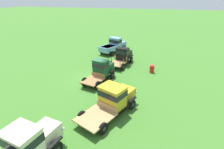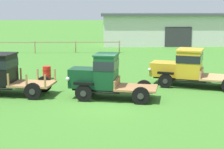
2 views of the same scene
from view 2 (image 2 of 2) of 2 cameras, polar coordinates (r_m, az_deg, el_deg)
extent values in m
plane|color=#3D7528|center=(16.68, -1.01, -4.99)|extent=(240.00, 240.00, 0.00)
cube|color=silver|center=(46.92, 14.51, 7.23)|extent=(25.55, 8.35, 3.63)
cube|color=#474C51|center=(46.85, 14.63, 9.67)|extent=(26.15, 9.15, 0.36)
cube|color=#2D2D33|center=(41.96, 10.96, 6.14)|extent=(3.20, 0.08, 2.40)
cylinder|color=#997F60|center=(36.02, 1.22, 4.65)|extent=(0.12, 0.12, 1.25)
cylinder|color=#997F60|center=(36.10, -6.07, 4.60)|extent=(0.12, 0.12, 1.25)
cylinder|color=#997F60|center=(36.26, -12.71, 4.43)|extent=(0.12, 0.12, 1.25)
cube|color=#997F60|center=(36.41, -12.92, 5.25)|extent=(17.96, 0.08, 0.10)
cylinder|color=black|center=(17.84, -13.03, -2.76)|extent=(0.89, 0.30, 0.88)
cylinder|color=#2D2D2D|center=(17.75, -13.14, -2.83)|extent=(0.31, 0.08, 0.31)
cylinder|color=black|center=(19.41, -11.24, -1.58)|extent=(0.89, 0.30, 0.88)
cylinder|color=#2D2D2D|center=(19.49, -11.15, -1.52)|extent=(0.31, 0.08, 0.31)
cube|color=black|center=(19.20, -16.59, -1.71)|extent=(4.43, 1.63, 0.12)
cube|color=black|center=(19.17, -17.58, 0.78)|extent=(1.23, 1.65, 1.56)
cube|color=black|center=(19.12, -17.64, 1.82)|extent=(1.27, 1.69, 0.44)
cube|color=black|center=(19.05, -17.72, 3.22)|extent=(1.33, 1.74, 0.08)
cube|color=black|center=(20.04, -16.16, -1.23)|extent=(1.40, 0.36, 0.05)
cube|color=#9E7547|center=(18.69, -13.06, -1.53)|extent=(2.42, 2.05, 0.10)
cube|color=#9E7547|center=(18.26, -16.88, -0.84)|extent=(0.09, 0.09, 0.63)
cube|color=#9E7547|center=(19.72, -14.92, 0.11)|extent=(0.09, 0.09, 0.63)
cube|color=#9E7547|center=(17.87, -14.04, -0.94)|extent=(0.09, 0.09, 0.63)
cube|color=#9E7547|center=(19.37, -12.25, 0.04)|extent=(0.09, 0.09, 0.63)
cube|color=#9E7547|center=(17.53, -11.07, -1.04)|extent=(0.09, 0.09, 0.63)
cube|color=#9E7547|center=(19.05, -9.49, -0.04)|extent=(0.09, 0.09, 0.63)
cylinder|color=black|center=(17.11, -4.73, -3.12)|extent=(0.88, 0.33, 0.87)
cylinder|color=#2D2D2D|center=(17.02, -4.81, -3.19)|extent=(0.30, 0.09, 0.30)
cylinder|color=black|center=(18.66, -3.39, -1.91)|extent=(0.88, 0.33, 0.87)
cylinder|color=#2D2D2D|center=(18.74, -3.33, -1.85)|extent=(0.30, 0.09, 0.30)
cylinder|color=black|center=(16.60, 4.79, -3.56)|extent=(0.88, 0.33, 0.87)
cylinder|color=#2D2D2D|center=(16.51, 4.76, -3.63)|extent=(0.30, 0.09, 0.30)
cylinder|color=black|center=(18.19, 5.33, -2.27)|extent=(0.88, 0.33, 0.87)
cylinder|color=#2D2D2D|center=(18.28, 5.36, -2.21)|extent=(0.30, 0.09, 0.30)
cube|color=black|center=(17.58, 0.18, -2.42)|extent=(4.21, 1.74, 0.12)
cube|color=#0F381E|center=(17.80, -4.71, -0.50)|extent=(1.59, 1.42, 0.97)
cube|color=silver|center=(17.99, -6.74, -0.57)|extent=(0.25, 0.90, 0.72)
sphere|color=silver|center=(17.40, -7.38, -0.74)|extent=(0.20, 0.20, 0.20)
sphere|color=silver|center=(18.56, -6.21, 0.03)|extent=(0.20, 0.20, 0.20)
cube|color=black|center=(17.00, -4.76, -1.54)|extent=(1.02, 0.40, 0.12)
cube|color=black|center=(18.56, -3.41, -0.45)|extent=(1.02, 0.40, 0.12)
cube|color=#0F381E|center=(17.46, -0.93, 0.49)|extent=(1.29, 1.63, 1.67)
cube|color=black|center=(17.39, -0.93, 1.71)|extent=(1.34, 1.67, 0.47)
cube|color=#0F381E|center=(17.32, -0.94, 3.34)|extent=(1.41, 1.72, 0.08)
cube|color=black|center=(16.86, -1.14, -3.08)|extent=(1.42, 0.43, 0.05)
cube|color=black|center=(18.40, -0.11, -1.88)|extent=(1.42, 0.43, 0.05)
cube|color=olive|center=(17.38, 4.07, -2.23)|extent=(2.38, 2.08, 0.10)
cube|color=olive|center=(17.47, 0.83, -1.36)|extent=(0.40, 1.55, 0.44)
cylinder|color=black|center=(20.24, 8.87, -1.06)|extent=(0.84, 0.46, 0.83)
cylinder|color=#2D2D2D|center=(20.14, 8.82, -1.12)|extent=(0.28, 0.13, 0.29)
cylinder|color=black|center=(22.21, 9.85, -0.02)|extent=(0.84, 0.46, 0.83)
cylinder|color=#2D2D2D|center=(22.31, 9.90, 0.02)|extent=(0.28, 0.13, 0.29)
cube|color=black|center=(20.99, 13.90, -0.60)|extent=(5.08, 2.83, 0.12)
cube|color=gold|center=(21.16, 8.79, 0.97)|extent=(2.01, 1.91, 0.81)
cube|color=silver|center=(21.32, 6.74, 0.99)|extent=(0.45, 1.07, 0.61)
sphere|color=silver|center=(20.58, 6.25, 0.81)|extent=(0.20, 0.20, 0.20)
sphere|color=silver|center=(22.05, 7.16, 1.47)|extent=(0.20, 0.20, 0.20)
cube|color=black|center=(20.15, 8.91, 0.23)|extent=(0.96, 0.53, 0.12)
cube|color=black|center=(22.12, 9.89, 1.16)|extent=(0.96, 0.53, 0.12)
cube|color=gold|center=(20.88, 12.78, 1.77)|extent=(1.88, 2.15, 1.58)
cube|color=black|center=(20.83, 12.83, 2.74)|extent=(1.95, 2.21, 0.44)
cube|color=gold|center=(20.77, 12.88, 4.03)|extent=(2.04, 2.27, 0.08)
cube|color=black|center=(20.05, 12.72, -1.14)|extent=(1.79, 0.79, 0.05)
cube|color=black|center=(22.00, 13.34, -0.10)|extent=(1.79, 0.79, 0.05)
cube|color=tan|center=(20.89, 17.92, -0.56)|extent=(3.08, 2.83, 0.10)
cube|color=tan|center=(20.90, 14.65, 0.27)|extent=(0.76, 1.84, 0.44)
cylinder|color=red|center=(22.86, -10.78, 0.29)|extent=(0.53, 0.53, 0.86)
cylinder|color=maroon|center=(22.83, -10.79, 0.72)|extent=(0.56, 0.56, 0.03)
cylinder|color=maroon|center=(22.89, -10.76, -0.13)|extent=(0.56, 0.56, 0.03)
camera|label=1|loc=(28.53, 34.30, 16.61)|focal=28.00mm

